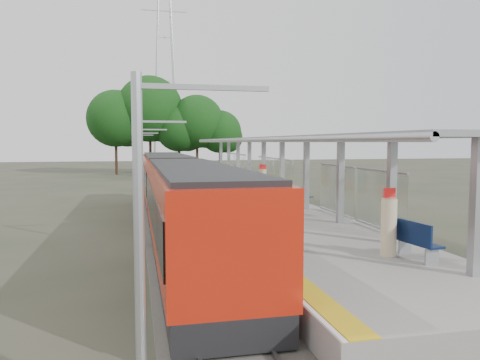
% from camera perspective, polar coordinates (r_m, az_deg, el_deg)
% --- Properties ---
extents(ground, '(200.00, 200.00, 0.00)m').
position_cam_1_polar(ground, '(14.30, 14.78, -13.35)').
color(ground, '#474438').
rests_on(ground, ground).
extents(trackbed, '(3.00, 70.00, 0.24)m').
position_cam_1_polar(trackbed, '(32.39, -9.25, -2.99)').
color(trackbed, '#59544C').
rests_on(trackbed, ground).
extents(platform, '(6.00, 50.00, 1.00)m').
position_cam_1_polar(platform, '(32.90, -1.41, -2.14)').
color(platform, gray).
rests_on(platform, ground).
extents(tactile_strip, '(0.60, 50.00, 0.02)m').
position_cam_1_polar(tactile_strip, '(32.45, -5.83, -1.35)').
color(tactile_strip, yellow).
rests_on(tactile_strip, platform).
extents(end_fence, '(6.00, 0.10, 1.20)m').
position_cam_1_polar(end_fence, '(57.42, -6.24, 1.83)').
color(end_fence, '#9EA0A5').
rests_on(end_fence, platform).
extents(train, '(2.74, 27.60, 3.62)m').
position_cam_1_polar(train, '(22.41, -7.84, -1.37)').
color(train, black).
rests_on(train, ground).
extents(canopy, '(3.27, 38.00, 3.66)m').
position_cam_1_polar(canopy, '(29.34, 3.12, 4.27)').
color(canopy, '#9EA0A5').
rests_on(canopy, platform).
extents(pylon, '(8.00, 4.00, 38.00)m').
position_cam_1_polar(pylon, '(86.47, -9.15, 14.31)').
color(pylon, '#9EA0A5').
rests_on(pylon, ground).
extents(tree_cluster, '(20.82, 9.59, 13.42)m').
position_cam_1_polar(tree_cluster, '(65.08, -9.47, 7.43)').
color(tree_cluster, '#382316').
rests_on(tree_cluster, ground).
extents(catenary_masts, '(2.08, 48.16, 5.40)m').
position_cam_1_polar(catenary_masts, '(31.09, -12.37, 1.82)').
color(catenary_masts, '#9EA0A5').
rests_on(catenary_masts, ground).
extents(bench_near, '(0.68, 1.69, 1.12)m').
position_cam_1_polar(bench_near, '(14.47, 20.56, -6.78)').
color(bench_near, '#0E1E46').
rests_on(bench_near, platform).
extents(bench_mid, '(0.83, 1.40, 0.92)m').
position_cam_1_polar(bench_mid, '(26.16, 7.50, -1.76)').
color(bench_mid, '#0E1E46').
rests_on(bench_mid, platform).
extents(bench_far, '(0.88, 1.45, 0.95)m').
position_cam_1_polar(bench_far, '(46.91, -1.67, 1.11)').
color(bench_far, '#0E1E46').
rests_on(bench_far, platform).
extents(info_pillar_near, '(0.46, 0.46, 2.03)m').
position_cam_1_polar(info_pillar_near, '(14.61, 17.68, -5.43)').
color(info_pillar_near, beige).
rests_on(info_pillar_near, platform).
extents(info_pillar_far, '(0.46, 0.46, 2.04)m').
position_cam_1_polar(info_pillar_far, '(28.58, 2.78, -0.39)').
color(info_pillar_far, beige).
rests_on(info_pillar_far, platform).
extents(litter_bin, '(0.57, 0.57, 0.92)m').
position_cam_1_polar(litter_bin, '(22.05, 6.33, -3.00)').
color(litter_bin, '#9EA0A5').
rests_on(litter_bin, platform).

